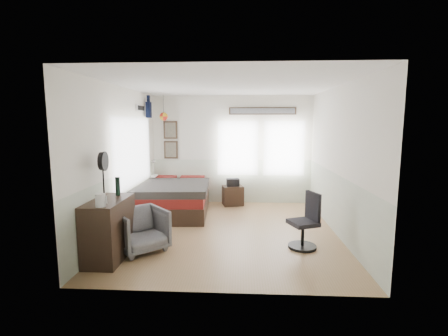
{
  "coord_description": "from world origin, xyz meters",
  "views": [
    {
      "loc": [
        0.24,
        -5.91,
        2.04
      ],
      "look_at": [
        -0.1,
        0.4,
        1.15
      ],
      "focal_mm": 26.0,
      "sensor_mm": 36.0,
      "label": 1
    }
  ],
  "objects": [
    {
      "name": "stand_fan",
      "position": [
        -1.83,
        -1.2,
        1.45
      ],
      "size": [
        0.09,
        0.29,
        0.71
      ],
      "rotation": [
        0.0,
        0.0,
        0.07
      ],
      "color": "black",
      "rests_on": "dresser"
    },
    {
      "name": "nightstand",
      "position": [
        0.03,
        1.96,
        0.24
      ],
      "size": [
        0.56,
        0.49,
        0.48
      ],
      "primitive_type": "cube",
      "rotation": [
        0.0,
        0.0,
        0.25
      ],
      "color": "#312419",
      "rests_on": "ground_plane"
    },
    {
      "name": "armchair",
      "position": [
        -1.35,
        -1.0,
        0.34
      ],
      "size": [
        1.04,
        1.04,
        0.68
      ],
      "primitive_type": "imported",
      "rotation": [
        0.0,
        0.0,
        0.72
      ],
      "color": "gray",
      "rests_on": "ground_plane"
    },
    {
      "name": "room_shell",
      "position": [
        -0.08,
        0.19,
        1.61
      ],
      "size": [
        4.02,
        4.52,
        2.71
      ],
      "color": "white",
      "rests_on": "ground_plane"
    },
    {
      "name": "dresser",
      "position": [
        -1.74,
        -1.31,
        0.45
      ],
      "size": [
        0.48,
        1.0,
        0.9
      ],
      "primitive_type": "cube",
      "color": "#312419",
      "rests_on": "ground_plane"
    },
    {
      "name": "task_chair",
      "position": [
        1.3,
        -0.74,
        0.37
      ],
      "size": [
        0.53,
        0.53,
        0.92
      ],
      "rotation": [
        0.0,
        0.0,
        0.39
      ],
      "color": "black",
      "rests_on": "ground_plane"
    },
    {
      "name": "wall_decor",
      "position": [
        -1.1,
        1.96,
        2.1
      ],
      "size": [
        3.55,
        1.32,
        1.44
      ],
      "color": "#332316",
      "rests_on": "room_shell"
    },
    {
      "name": "ground_plane",
      "position": [
        0.0,
        0.0,
        -0.01
      ],
      "size": [
        4.0,
        4.5,
        0.01
      ],
      "primitive_type": "cube",
      "color": "#9D794A"
    },
    {
      "name": "bottle",
      "position": [
        -1.7,
        -1.01,
        1.05
      ],
      "size": [
        0.07,
        0.07,
        0.3
      ],
      "primitive_type": "cylinder",
      "color": "black",
      "rests_on": "dresser"
    },
    {
      "name": "kettle",
      "position": [
        -1.67,
        -1.7,
        0.99
      ],
      "size": [
        0.16,
        0.13,
        0.18
      ],
      "rotation": [
        0.0,
        0.0,
        0.32
      ],
      "color": "silver",
      "rests_on": "dresser"
    },
    {
      "name": "black_bag",
      "position": [
        0.03,
        1.96,
        0.57
      ],
      "size": [
        0.34,
        0.25,
        0.18
      ],
      "primitive_type": "cube",
      "rotation": [
        0.0,
        0.0,
        0.16
      ],
      "color": "black",
      "rests_on": "nightstand"
    },
    {
      "name": "bed",
      "position": [
        -1.3,
        1.23,
        0.34
      ],
      "size": [
        1.67,
        2.25,
        0.7
      ],
      "rotation": [
        0.0,
        0.0,
        0.06
      ],
      "color": "#312419",
      "rests_on": "ground_plane"
    }
  ]
}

